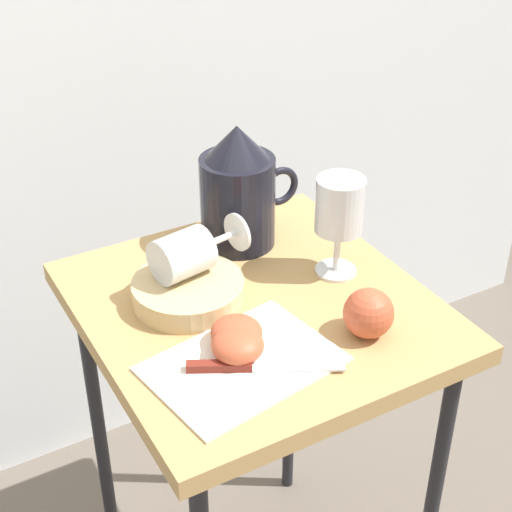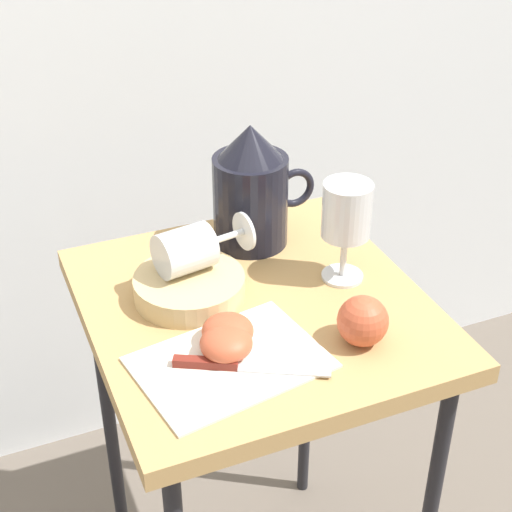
# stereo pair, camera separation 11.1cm
# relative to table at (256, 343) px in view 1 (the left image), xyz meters

# --- Properties ---
(table) EXTENTS (0.48, 0.51, 0.70)m
(table) POSITION_rel_table_xyz_m (0.00, 0.00, 0.00)
(table) COLOR tan
(table) RESTS_ON ground_plane
(linen_napkin) EXTENTS (0.27, 0.21, 0.00)m
(linen_napkin) POSITION_rel_table_xyz_m (-0.08, -0.11, 0.08)
(linen_napkin) COLOR silver
(linen_napkin) RESTS_ON table
(basket_tray) EXTENTS (0.16, 0.16, 0.03)m
(basket_tray) POSITION_rel_table_xyz_m (-0.08, 0.05, 0.09)
(basket_tray) COLOR tan
(basket_tray) RESTS_ON table
(pitcher) EXTENTS (0.17, 0.12, 0.20)m
(pitcher) POSITION_rel_table_xyz_m (0.06, 0.16, 0.16)
(pitcher) COLOR black
(pitcher) RESTS_ON table
(wine_glass_upright) EXTENTS (0.07, 0.07, 0.16)m
(wine_glass_upright) POSITION_rel_table_xyz_m (0.15, 0.01, 0.18)
(wine_glass_upright) COLOR silver
(wine_glass_upright) RESTS_ON table
(wine_glass_tipped_near) EXTENTS (0.15, 0.09, 0.07)m
(wine_glass_tipped_near) POSITION_rel_table_xyz_m (-0.08, 0.07, 0.15)
(wine_glass_tipped_near) COLOR silver
(wine_glass_tipped_near) RESTS_ON basket_tray
(apple_half_left) EXTENTS (0.07, 0.07, 0.04)m
(apple_half_left) POSITION_rel_table_xyz_m (-0.07, -0.08, 0.10)
(apple_half_left) COLOR #C15133
(apple_half_left) RESTS_ON linen_napkin
(apple_half_right) EXTENTS (0.07, 0.07, 0.04)m
(apple_half_right) POSITION_rel_table_xyz_m (-0.08, -0.10, 0.10)
(apple_half_right) COLOR #C15133
(apple_half_right) RESTS_ON linen_napkin
(apple_whole) EXTENTS (0.07, 0.07, 0.07)m
(apple_whole) POSITION_rel_table_xyz_m (0.10, -0.14, 0.11)
(apple_whole) COLOR #C15133
(apple_whole) RESTS_ON table
(knife) EXTENTS (0.19, 0.11, 0.01)m
(knife) POSITION_rel_table_xyz_m (-0.09, -0.13, 0.08)
(knife) COLOR silver
(knife) RESTS_ON linen_napkin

